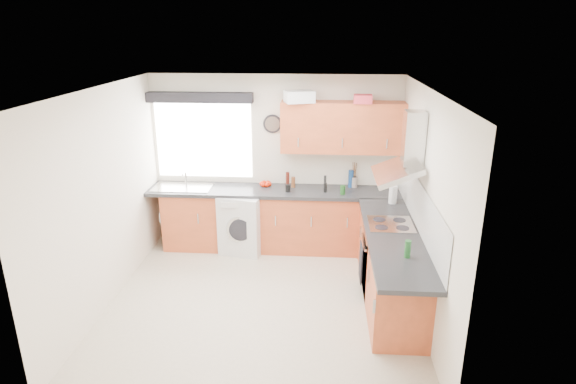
# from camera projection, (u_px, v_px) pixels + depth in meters

# --- Properties ---
(ground_plane) EXTENTS (3.60, 3.60, 0.00)m
(ground_plane) POSITION_uv_depth(u_px,v_px,m) (262.00, 301.00, 5.76)
(ground_plane) COLOR beige
(ceiling) EXTENTS (3.60, 3.60, 0.02)m
(ceiling) POSITION_uv_depth(u_px,v_px,m) (258.00, 90.00, 4.95)
(ceiling) COLOR white
(ceiling) RESTS_ON wall_back
(wall_back) EXTENTS (3.60, 0.02, 2.50)m
(wall_back) POSITION_uv_depth(u_px,v_px,m) (276.00, 161.00, 7.06)
(wall_back) COLOR silver
(wall_back) RESTS_ON ground_plane
(wall_front) EXTENTS (3.60, 0.02, 2.50)m
(wall_front) POSITION_uv_depth(u_px,v_px,m) (231.00, 285.00, 3.66)
(wall_front) COLOR silver
(wall_front) RESTS_ON ground_plane
(wall_left) EXTENTS (0.02, 3.60, 2.50)m
(wall_left) POSITION_uv_depth(u_px,v_px,m) (104.00, 200.00, 5.48)
(wall_left) COLOR silver
(wall_left) RESTS_ON ground_plane
(wall_right) EXTENTS (0.02, 3.60, 2.50)m
(wall_right) POSITION_uv_depth(u_px,v_px,m) (424.00, 207.00, 5.24)
(wall_right) COLOR silver
(wall_right) RESTS_ON ground_plane
(window) EXTENTS (1.40, 0.02, 1.10)m
(window) POSITION_uv_depth(u_px,v_px,m) (204.00, 140.00, 7.02)
(window) COLOR silver
(window) RESTS_ON wall_back
(window_blind) EXTENTS (1.50, 0.18, 0.14)m
(window_blind) POSITION_uv_depth(u_px,v_px,m) (200.00, 97.00, 6.73)
(window_blind) COLOR black
(window_blind) RESTS_ON wall_back
(splashback) EXTENTS (0.01, 3.00, 0.54)m
(splashback) POSITION_uv_depth(u_px,v_px,m) (418.00, 204.00, 5.55)
(splashback) COLOR white
(splashback) RESTS_ON wall_right
(base_cab_back) EXTENTS (3.00, 0.58, 0.86)m
(base_cab_back) POSITION_uv_depth(u_px,v_px,m) (267.00, 220.00, 7.06)
(base_cab_back) COLOR #AA4826
(base_cab_back) RESTS_ON ground_plane
(base_cab_corner) EXTENTS (0.60, 0.60, 0.86)m
(base_cab_corner) POSITION_uv_depth(u_px,v_px,m) (377.00, 223.00, 6.94)
(base_cab_corner) COLOR #AA4826
(base_cab_corner) RESTS_ON ground_plane
(base_cab_right) EXTENTS (0.58, 2.10, 0.86)m
(base_cab_right) POSITION_uv_depth(u_px,v_px,m) (390.00, 267.00, 5.67)
(base_cab_right) COLOR #AA4826
(base_cab_right) RESTS_ON ground_plane
(worktop_back) EXTENTS (3.60, 0.62, 0.05)m
(worktop_back) POSITION_uv_depth(u_px,v_px,m) (274.00, 191.00, 6.89)
(worktop_back) COLOR black
(worktop_back) RESTS_ON base_cab_back
(worktop_right) EXTENTS (0.62, 2.42, 0.05)m
(worktop_right) POSITION_uv_depth(u_px,v_px,m) (394.00, 237.00, 5.38)
(worktop_right) COLOR black
(worktop_right) RESTS_ON base_cab_right
(sink) EXTENTS (0.84, 0.46, 0.10)m
(sink) POSITION_uv_depth(u_px,v_px,m) (182.00, 185.00, 6.96)
(sink) COLOR #B4B4B4
(sink) RESTS_ON worktop_back
(oven) EXTENTS (0.56, 0.58, 0.85)m
(oven) POSITION_uv_depth(u_px,v_px,m) (388.00, 262.00, 5.81)
(oven) COLOR black
(oven) RESTS_ON ground_plane
(hob_plate) EXTENTS (0.52, 0.52, 0.01)m
(hob_plate) POSITION_uv_depth(u_px,v_px,m) (391.00, 224.00, 5.65)
(hob_plate) COLOR #B4B4B4
(hob_plate) RESTS_ON worktop_right
(extractor_hood) EXTENTS (0.52, 0.78, 0.66)m
(extractor_hood) POSITION_uv_depth(u_px,v_px,m) (405.00, 154.00, 5.37)
(extractor_hood) COLOR #B4B4B4
(extractor_hood) RESTS_ON wall_right
(upper_cabinets) EXTENTS (1.70, 0.35, 0.70)m
(upper_cabinets) POSITION_uv_depth(u_px,v_px,m) (342.00, 127.00, 6.65)
(upper_cabinets) COLOR #AA4826
(upper_cabinets) RESTS_ON wall_back
(washing_machine) EXTENTS (0.70, 0.68, 0.87)m
(washing_machine) POSITION_uv_depth(u_px,v_px,m) (244.00, 222.00, 6.97)
(washing_machine) COLOR silver
(washing_machine) RESTS_ON ground_plane
(wall_clock) EXTENTS (0.27, 0.04, 0.27)m
(wall_clock) POSITION_uv_depth(u_px,v_px,m) (272.00, 124.00, 6.84)
(wall_clock) COLOR black
(wall_clock) RESTS_ON wall_back
(casserole) EXTENTS (0.44, 0.38, 0.16)m
(casserole) POSITION_uv_depth(u_px,v_px,m) (299.00, 97.00, 6.45)
(casserole) COLOR silver
(casserole) RESTS_ON upper_cabinets
(storage_box) EXTENTS (0.26, 0.22, 0.11)m
(storage_box) POSITION_uv_depth(u_px,v_px,m) (363.00, 99.00, 6.40)
(storage_box) COLOR #C6323E
(storage_box) RESTS_ON upper_cabinets
(utensil_pot) EXTENTS (0.12, 0.12, 0.15)m
(utensil_pot) POSITION_uv_depth(u_px,v_px,m) (354.00, 182.00, 6.97)
(utensil_pot) COLOR gray
(utensil_pot) RESTS_ON worktop_back
(kitchen_roll) EXTENTS (0.12, 0.12, 0.24)m
(kitchen_roll) POSITION_uv_depth(u_px,v_px,m) (393.00, 195.00, 6.31)
(kitchen_roll) COLOR silver
(kitchen_roll) RESTS_ON worktop_right
(tomato_cluster) EXTENTS (0.19, 0.19, 0.07)m
(tomato_cluster) POSITION_uv_depth(u_px,v_px,m) (265.00, 184.00, 7.02)
(tomato_cluster) COLOR red
(tomato_cluster) RESTS_ON worktop_back
(jar_0) EXTENTS (0.07, 0.07, 0.13)m
(jar_0) POSITION_uv_depth(u_px,v_px,m) (343.00, 190.00, 6.67)
(jar_0) COLOR #1A4719
(jar_0) RESTS_ON worktop_back
(jar_1) EXTENTS (0.07, 0.07, 0.16)m
(jar_1) POSITION_uv_depth(u_px,v_px,m) (353.00, 181.00, 6.97)
(jar_1) COLOR black
(jar_1) RESTS_ON worktop_back
(jar_2) EXTENTS (0.04, 0.04, 0.22)m
(jar_2) POSITION_uv_depth(u_px,v_px,m) (325.00, 183.00, 6.81)
(jar_2) COLOR black
(jar_2) RESTS_ON worktop_back
(jar_3) EXTENTS (0.05, 0.05, 0.14)m
(jar_3) POSITION_uv_depth(u_px,v_px,m) (325.00, 188.00, 6.75)
(jar_3) COLOR black
(jar_3) RESTS_ON worktop_back
(jar_4) EXTENTS (0.06, 0.06, 0.15)m
(jar_4) POSITION_uv_depth(u_px,v_px,m) (293.00, 182.00, 6.96)
(jar_4) COLOR brown
(jar_4) RESTS_ON worktop_back
(jar_5) EXTENTS (0.05, 0.05, 0.21)m
(jar_5) POSITION_uv_depth(u_px,v_px,m) (288.00, 179.00, 7.01)
(jar_5) COLOR #501910
(jar_5) RESTS_ON worktop_back
(jar_6) EXTENTS (0.07, 0.07, 0.25)m
(jar_6) POSITION_uv_depth(u_px,v_px,m) (351.00, 179.00, 6.95)
(jar_6) COLOR navy
(jar_6) RESTS_ON worktop_back
(jar_7) EXTENTS (0.07, 0.07, 0.10)m
(jar_7) POSITION_uv_depth(u_px,v_px,m) (288.00, 188.00, 6.78)
(jar_7) COLOR black
(jar_7) RESTS_ON worktop_back
(bottle_0) EXTENTS (0.06, 0.06, 0.18)m
(bottle_0) POSITION_uv_depth(u_px,v_px,m) (408.00, 249.00, 4.83)
(bottle_0) COLOR #1E5625
(bottle_0) RESTS_ON worktop_right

